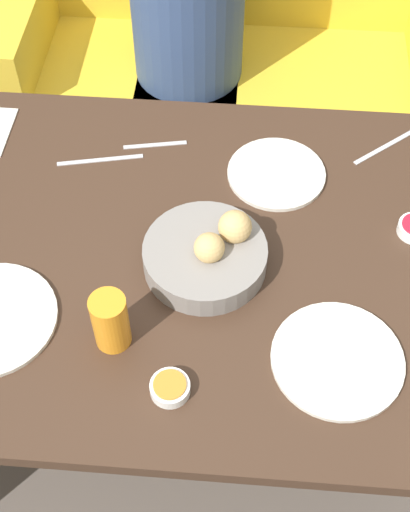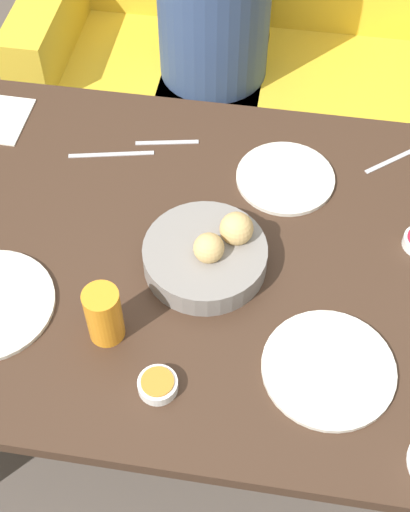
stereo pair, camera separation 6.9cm
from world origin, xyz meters
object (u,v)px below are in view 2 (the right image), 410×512
Objects in this scene: seated_person at (214,45)px; jam_bowl_honey at (158,385)px; plate_far_center at (285,178)px; spoon_coffee at (167,143)px; bread_basket at (208,254)px; plate_near_right at (329,368)px; knife_silver at (111,154)px; couch at (253,75)px; juice_glass at (104,315)px; fork_silver at (400,157)px.

jam_bowl_honey is at bearing -86.01° from seated_person.
plate_far_center is 0.30m from spoon_coffee.
bread_basket is at bearing -117.48° from plate_far_center.
plate_near_right is 0.72m from knife_silver.
jam_bowl_honey is at bearing -108.20° from plate_far_center.
plate_near_right is at bearing -52.97° from spoon_coffee.
knife_silver is (-0.14, -0.71, 0.20)m from seated_person.
seated_person reaches higher than jam_bowl_honey.
knife_silver is at bearing 111.56° from jam_bowl_honey.
couch is 0.91m from spoon_coffee.
juice_glass is (-0.15, -1.33, 0.48)m from couch.
juice_glass is at bearing -77.31° from knife_silver.
spoon_coffee is at bearing 88.34° from juice_glass.
jam_bowl_honey is at bearing -40.03° from juice_glass.
plate_near_right is (0.28, -1.34, 0.42)m from couch.
bread_basket is 1.13× the size of plate_far_center.
knife_silver is at bearing 134.35° from bread_basket.
bread_basket is 3.43× the size of jam_bowl_honey.
couch reaches higher than fork_silver.
bread_basket is 1.01× the size of plate_near_right.
spoon_coffee is (-0.01, -0.65, 0.20)m from seated_person.
couch reaches higher than bread_basket.
fork_silver is (0.13, 0.58, -0.00)m from plate_near_right.
juice_glass is at bearing 178.10° from plate_near_right.
seated_person reaches higher than spoon_coffee.
juice_glass is 0.65× the size of knife_silver.
jam_bowl_honey is at bearing -68.44° from knife_silver.
bread_basket is at bearing -89.20° from couch.
bread_basket is 0.30m from jam_bowl_honey.
plate_far_center is 0.28m from fork_silver.
fork_silver is at bearing 76.99° from plate_near_right.
fork_silver and knife_silver have the same top height.
seated_person is 1.21m from juice_glass.
spoon_coffee is at bearing -99.53° from couch.
spoon_coffee is at bearing 114.03° from bread_basket.
seated_person is 8.55× the size of spoon_coffee.
plate_near_right is 0.32m from jam_bowl_honey.
jam_bowl_honey is at bearing -98.92° from bread_basket.
plate_near_right is 3.40× the size of jam_bowl_honey.
seated_person is at bearing 88.53° from juice_glass.
couch is at bearing 99.91° from plate_far_center.
fork_silver and spoon_coffee have the same top height.
bread_basket is at bearing -65.97° from spoon_coffee.
plate_far_center is 0.41m from knife_silver.
jam_bowl_honey reaches higher than spoon_coffee.
couch reaches higher than knife_silver.
couch is 1.16× the size of seated_person.
seated_person is 0.75m from knife_silver.
bread_basket is 1.70× the size of spoon_coffee.
spoon_coffee is at bearing 127.03° from plate_near_right.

